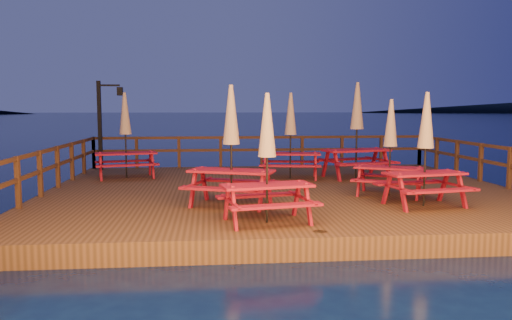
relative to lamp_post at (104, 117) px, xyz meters
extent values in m
plane|color=black|center=(5.39, -4.55, -2.20)|extent=(500.00, 500.00, 0.00)
cube|color=#412915|center=(5.39, -4.55, -2.00)|extent=(12.00, 10.00, 0.40)
cylinder|color=#3E2113|center=(-0.21, 0.05, -2.50)|extent=(0.24, 0.24, 1.40)
cylinder|color=#3E2113|center=(5.39, -9.15, -2.50)|extent=(0.24, 0.24, 1.40)
cylinder|color=#3E2113|center=(5.39, 0.05, -2.50)|extent=(0.24, 0.24, 1.40)
cylinder|color=#3E2113|center=(10.99, 0.05, -2.50)|extent=(0.24, 0.24, 1.40)
cube|color=#3E2113|center=(5.39, 0.30, -0.75)|extent=(11.70, 0.06, 0.09)
cube|color=#3E2113|center=(5.39, 0.30, -1.19)|extent=(11.70, 0.06, 0.09)
cube|color=#3E2113|center=(0.71, 0.30, -1.25)|extent=(0.10, 0.10, 1.10)
cube|color=#3E2113|center=(5.39, 0.30, -1.25)|extent=(0.10, 0.10, 1.10)
cube|color=#3E2113|center=(10.07, 0.30, -1.25)|extent=(0.10, 0.10, 1.10)
cube|color=#3E2113|center=(-0.46, -4.55, -0.75)|extent=(0.06, 9.70, 0.09)
cube|color=#3E2113|center=(-0.46, -4.55, -1.19)|extent=(0.06, 9.70, 0.09)
cube|color=#3E2113|center=(-0.46, -4.55, -1.25)|extent=(0.10, 0.10, 1.10)
cube|color=#3E2113|center=(-0.46, -0.67, -1.25)|extent=(0.10, 0.10, 1.10)
cube|color=#3E2113|center=(11.24, -4.55, -0.75)|extent=(0.06, 9.70, 0.09)
cube|color=#3E2113|center=(11.24, -4.55, -1.19)|extent=(0.06, 9.70, 0.09)
cube|color=#3E2113|center=(11.24, -4.55, -1.25)|extent=(0.10, 0.10, 1.10)
cube|color=#3E2113|center=(11.24, -0.67, -1.25)|extent=(0.10, 0.10, 1.10)
cube|color=black|center=(-0.16, 0.00, -0.30)|extent=(0.12, 0.12, 3.00)
cube|color=black|center=(0.19, 0.00, 1.05)|extent=(0.70, 0.06, 0.06)
cube|color=black|center=(0.54, 0.00, 0.85)|extent=(0.18, 0.18, 0.28)
sphere|color=#E0B059|center=(0.54, 0.00, 0.85)|extent=(0.14, 0.14, 0.14)
cube|color=maroon|center=(8.09, -7.18, -1.09)|extent=(1.79, 0.94, 0.05)
cube|color=maroon|center=(7.99, -6.62, -1.37)|extent=(1.72, 0.55, 0.05)
cube|color=maroon|center=(8.19, -7.74, -1.37)|extent=(1.72, 0.55, 0.05)
cube|color=maroon|center=(7.34, -7.00, -1.44)|extent=(0.07, 0.10, 0.71)
cube|color=maroon|center=(7.45, -7.61, -1.44)|extent=(0.07, 0.10, 0.71)
cube|color=maroon|center=(8.73, -6.75, -1.44)|extent=(0.07, 0.10, 0.71)
cube|color=maroon|center=(8.84, -7.36, -1.44)|extent=(0.07, 0.10, 0.71)
cylinder|color=black|center=(8.09, -7.18, -0.62)|extent=(0.04, 0.04, 2.36)
cone|color=tan|center=(8.09, -7.18, 0.04)|extent=(0.34, 0.34, 1.18)
sphere|color=black|center=(8.09, -7.18, 0.59)|extent=(0.07, 0.07, 0.07)
cube|color=maroon|center=(4.56, -8.39, -1.11)|extent=(1.74, 0.93, 0.05)
cube|color=maroon|center=(4.46, -7.85, -1.38)|extent=(1.67, 0.56, 0.05)
cube|color=maroon|center=(4.66, -8.93, -1.38)|extent=(1.67, 0.56, 0.05)
cube|color=maroon|center=(3.83, -8.22, -1.45)|extent=(0.07, 0.10, 0.69)
cube|color=maroon|center=(3.94, -8.82, -1.45)|extent=(0.07, 0.10, 0.69)
cube|color=maroon|center=(5.19, -7.97, -1.45)|extent=(0.07, 0.10, 0.69)
cube|color=maroon|center=(5.30, -8.56, -1.45)|extent=(0.07, 0.10, 0.69)
cylinder|color=black|center=(4.56, -8.39, -0.65)|extent=(0.04, 0.04, 2.30)
cone|color=tan|center=(4.56, -8.39, 0.00)|extent=(0.33, 0.33, 1.15)
sphere|color=black|center=(4.56, -8.39, 0.53)|extent=(0.06, 0.06, 0.06)
cube|color=maroon|center=(7.92, -2.78, -0.97)|extent=(2.12, 1.22, 0.06)
cube|color=maroon|center=(7.76, -2.14, -1.30)|extent=(2.01, 0.77, 0.06)
cube|color=maroon|center=(8.07, -3.43, -1.30)|extent=(2.01, 0.77, 0.06)
cube|color=maroon|center=(7.03, -2.62, -1.38)|extent=(0.09, 0.12, 0.83)
cube|color=maroon|center=(7.20, -3.33, -1.38)|extent=(0.09, 0.12, 0.83)
cube|color=maroon|center=(8.64, -2.23, -1.38)|extent=(0.09, 0.12, 0.83)
cube|color=maroon|center=(8.81, -2.94, -1.38)|extent=(0.09, 0.12, 0.83)
cylinder|color=black|center=(7.92, -2.78, -0.41)|extent=(0.05, 0.05, 2.77)
cone|color=tan|center=(7.92, -2.78, 0.36)|extent=(0.40, 0.40, 1.38)
sphere|color=black|center=(7.92, -2.78, 1.01)|extent=(0.08, 0.08, 0.08)
cube|color=maroon|center=(3.99, -6.73, -1.04)|extent=(1.94, 1.30, 0.05)
cube|color=maroon|center=(4.20, -6.17, -1.34)|extent=(1.79, 0.90, 0.05)
cube|color=maroon|center=(3.78, -7.29, -1.34)|extent=(1.79, 0.90, 0.05)
cube|color=maroon|center=(3.41, -6.16, -1.42)|extent=(0.09, 0.12, 0.75)
cube|color=maroon|center=(3.17, -6.77, -1.42)|extent=(0.09, 0.12, 0.75)
cube|color=maroon|center=(4.81, -6.69, -1.42)|extent=(0.09, 0.12, 0.75)
cube|color=maroon|center=(4.57, -7.31, -1.42)|extent=(0.09, 0.12, 0.75)
cylinder|color=black|center=(3.99, -6.73, -0.54)|extent=(0.04, 0.04, 2.50)
cone|color=tan|center=(3.99, -6.73, 0.16)|extent=(0.36, 0.36, 1.25)
sphere|color=black|center=(3.99, -6.73, 0.74)|extent=(0.07, 0.07, 0.07)
cube|color=maroon|center=(1.04, -2.15, -1.05)|extent=(1.89, 1.09, 0.05)
cube|color=maroon|center=(0.90, -1.57, -1.35)|extent=(1.80, 0.68, 0.05)
cube|color=maroon|center=(1.17, -2.73, -1.35)|extent=(1.80, 0.68, 0.05)
cube|color=maroon|center=(0.24, -2.00, -1.42)|extent=(0.08, 0.11, 0.74)
cube|color=maroon|center=(0.39, -2.64, -1.42)|extent=(0.08, 0.11, 0.74)
cube|color=maroon|center=(1.68, -1.66, -1.42)|extent=(0.08, 0.11, 0.74)
cube|color=maroon|center=(1.84, -2.30, -1.42)|extent=(0.08, 0.11, 0.74)
cylinder|color=black|center=(1.04, -2.15, -0.56)|extent=(0.04, 0.04, 2.48)
cone|color=tan|center=(1.04, -2.15, 0.14)|extent=(0.36, 0.36, 1.24)
sphere|color=black|center=(1.04, -2.15, 0.71)|extent=(0.07, 0.07, 0.07)
cube|color=maroon|center=(7.81, -5.86, -1.12)|extent=(1.72, 1.30, 0.04)
cube|color=maroon|center=(8.06, -5.38, -1.39)|extent=(1.54, 0.97, 0.04)
cube|color=maroon|center=(7.56, -6.34, -1.39)|extent=(1.54, 0.97, 0.04)
cube|color=maroon|center=(7.35, -5.29, -1.46)|extent=(0.09, 0.10, 0.67)
cube|color=maroon|center=(7.08, -5.81, -1.46)|extent=(0.09, 0.10, 0.67)
cube|color=maroon|center=(8.54, -5.91, -1.46)|extent=(0.09, 0.10, 0.67)
cube|color=maroon|center=(8.27, -6.43, -1.46)|extent=(0.09, 0.10, 0.67)
cylinder|color=black|center=(7.81, -5.86, -0.68)|extent=(0.04, 0.04, 2.24)
cone|color=tan|center=(7.81, -5.86, -0.05)|extent=(0.32, 0.32, 1.12)
sphere|color=black|center=(7.81, -5.86, 0.47)|extent=(0.06, 0.06, 0.06)
cube|color=maroon|center=(5.93, -2.72, -1.06)|extent=(1.87, 0.99, 0.05)
cube|color=maroon|center=(6.03, -2.14, -1.35)|extent=(1.79, 0.58, 0.05)
cube|color=maroon|center=(5.83, -3.30, -1.35)|extent=(1.79, 0.58, 0.05)
cube|color=maroon|center=(5.26, -2.27, -1.43)|extent=(0.08, 0.11, 0.74)
cube|color=maroon|center=(5.14, -2.91, -1.43)|extent=(0.08, 0.11, 0.74)
cube|color=maroon|center=(6.71, -2.53, -1.43)|extent=(0.08, 0.11, 0.74)
cube|color=maroon|center=(6.60, -3.17, -1.43)|extent=(0.08, 0.11, 0.74)
cylinder|color=black|center=(5.93, -2.72, -0.56)|extent=(0.04, 0.04, 2.46)
cone|color=tan|center=(5.93, -2.72, 0.13)|extent=(0.35, 0.35, 1.23)
sphere|color=black|center=(5.93, -2.72, 0.70)|extent=(0.07, 0.07, 0.07)
camera|label=1|loc=(3.51, -17.32, 0.31)|focal=35.00mm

